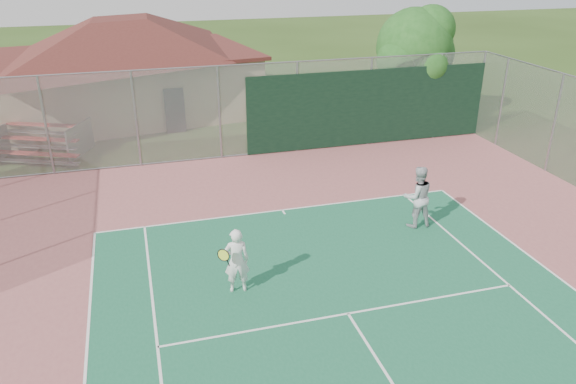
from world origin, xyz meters
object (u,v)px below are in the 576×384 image
(player_white_front, at_px, (236,261))
(player_grey_back, at_px, (417,197))
(clubhouse, at_px, (124,57))
(tree, at_px, (416,49))
(bleachers, at_px, (37,142))

(player_white_front, distance_m, player_grey_back, 5.89)
(clubhouse, xyz_separation_m, player_white_front, (2.03, -16.44, -1.86))
(tree, xyz_separation_m, player_grey_back, (-4.28, -8.73, -2.55))
(player_white_front, bearing_deg, tree, -127.14)
(tree, distance_m, player_white_front, 14.73)
(clubhouse, xyz_separation_m, tree, (11.89, -5.82, 0.78))
(tree, relative_size, player_white_front, 3.27)
(player_grey_back, bearing_deg, player_white_front, 20.31)
(clubhouse, distance_m, player_white_front, 16.67)
(player_grey_back, bearing_deg, clubhouse, -60.79)
(player_white_front, height_order, player_grey_back, player_grey_back)
(tree, distance_m, player_grey_back, 10.05)
(bleachers, distance_m, player_white_front, 12.20)
(clubhouse, bearing_deg, tree, -35.12)
(player_grey_back, bearing_deg, tree, -114.51)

